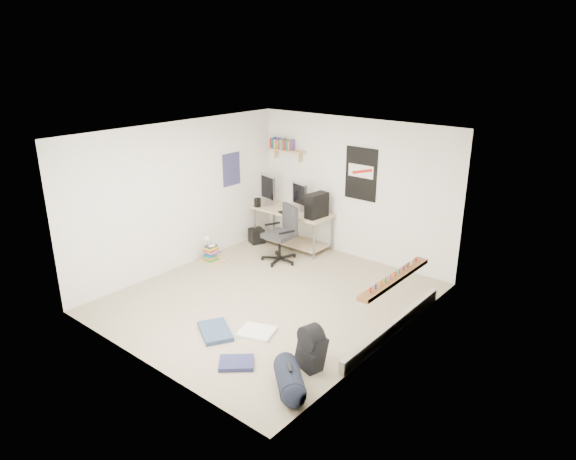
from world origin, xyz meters
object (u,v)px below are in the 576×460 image
Objects in this scene: duffel_bag at (289,379)px; book_stack at (212,253)px; desk at (292,228)px; backpack at (311,351)px; office_chair at (279,235)px.

duffel_bag is 3.93m from book_stack.
desk is at bearing 170.27° from duffel_bag.
desk is at bearing 66.56° from book_stack.
desk is 3.52× the size of backpack.
office_chair is at bearing -46.68° from desk.
duffel_bag is at bearing -64.06° from backpack.
backpack is at bearing 141.74° from duffel_bag.
desk is 2.74× the size of duffel_bag.
office_chair reaches higher than desk.
book_stack is at bearing -119.90° from office_chair.
backpack is at bearing -21.94° from office_chair.
book_stack is (-0.93, -0.76, -0.34)m from office_chair.
duffel_bag reaches higher than book_stack.
duffel_bag is 1.45× the size of book_stack.
backpack is 0.53m from duffel_bag.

